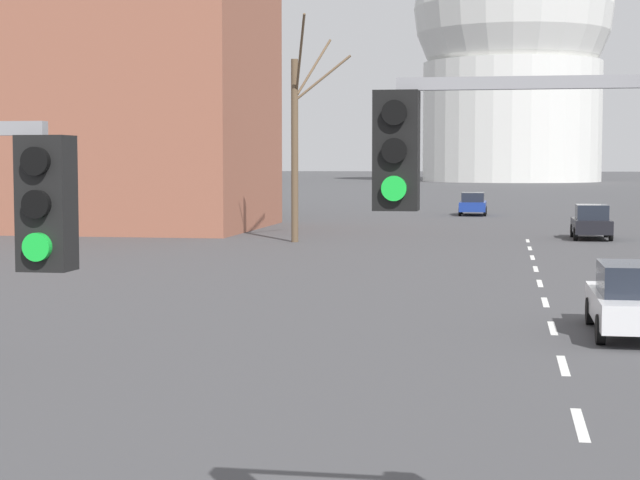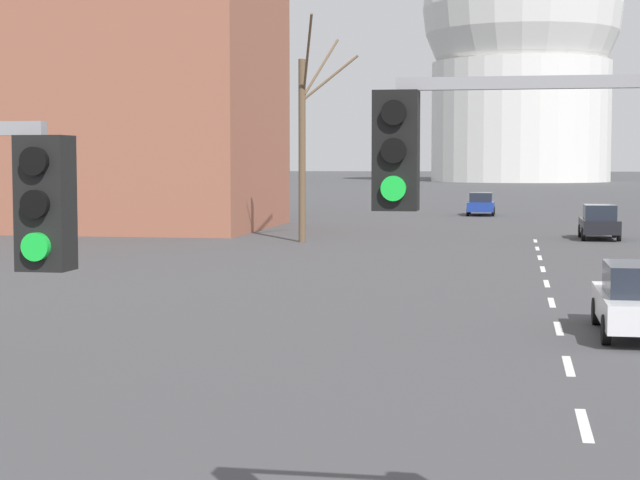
{
  "view_description": "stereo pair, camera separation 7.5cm",
  "coord_description": "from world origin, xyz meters",
  "px_view_note": "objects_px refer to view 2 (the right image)",
  "views": [
    {
      "loc": [
        -1.11,
        -1.85,
        3.77
      ],
      "look_at": [
        -2.64,
        7.0,
        3.11
      ],
      "focal_mm": 60.0,
      "sensor_mm": 36.0,
      "label": 1
    },
    {
      "loc": [
        -1.03,
        -1.84,
        3.77
      ],
      "look_at": [
        -2.64,
        7.0,
        3.11
      ],
      "focal_mm": 60.0,
      "sensor_mm": 36.0,
      "label": 2
    }
  ],
  "objects_px": {
    "sedan_near_right": "(599,222)",
    "sedan_mid_centre": "(481,204)",
    "traffic_signal_centre_tall": "(576,193)",
    "sedan_near_left": "(639,299)"
  },
  "relations": [
    {
      "from": "sedan_near_right",
      "to": "sedan_mid_centre",
      "type": "relative_size",
      "value": 0.91
    },
    {
      "from": "sedan_mid_centre",
      "to": "sedan_near_right",
      "type": "bearing_deg",
      "value": -74.09
    },
    {
      "from": "traffic_signal_centre_tall",
      "to": "sedan_mid_centre",
      "type": "relative_size",
      "value": 1.06
    },
    {
      "from": "traffic_signal_centre_tall",
      "to": "sedan_mid_centre",
      "type": "distance_m",
      "value": 66.89
    },
    {
      "from": "sedan_near_left",
      "to": "sedan_near_right",
      "type": "height_order",
      "value": "sedan_near_right"
    },
    {
      "from": "sedan_near_left",
      "to": "sedan_mid_centre",
      "type": "distance_m",
      "value": 51.82
    },
    {
      "from": "traffic_signal_centre_tall",
      "to": "sedan_near_left",
      "type": "height_order",
      "value": "traffic_signal_centre_tall"
    },
    {
      "from": "sedan_mid_centre",
      "to": "sedan_near_left",
      "type": "bearing_deg",
      "value": -84.53
    },
    {
      "from": "sedan_near_right",
      "to": "sedan_mid_centre",
      "type": "distance_m",
      "value": 23.11
    },
    {
      "from": "sedan_near_left",
      "to": "sedan_near_right",
      "type": "relative_size",
      "value": 1.12
    }
  ]
}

